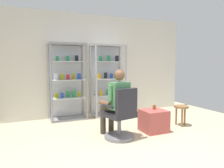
% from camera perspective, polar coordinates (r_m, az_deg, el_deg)
% --- Properties ---
extents(ground_plane, '(7.20, 7.20, 0.00)m').
position_cam_1_polar(ground_plane, '(3.33, 8.95, -19.38)').
color(ground_plane, '#C6B793').
extents(back_wall, '(6.00, 0.10, 2.70)m').
position_cam_1_polar(back_wall, '(5.78, -7.10, 4.97)').
color(back_wall, silver).
rests_on(back_wall, ground).
extents(display_cabinet_left, '(0.90, 0.45, 1.90)m').
position_cam_1_polar(display_cabinet_left, '(5.43, -11.91, 0.73)').
color(display_cabinet_left, gray).
rests_on(display_cabinet_left, ground).
extents(display_cabinet_right, '(0.90, 0.45, 1.90)m').
position_cam_1_polar(display_cabinet_right, '(5.76, -1.13, 1.15)').
color(display_cabinet_right, '#B7B7BC').
rests_on(display_cabinet_right, ground).
extents(office_chair, '(0.61, 0.58, 0.96)m').
position_cam_1_polar(office_chair, '(3.97, 2.45, -9.18)').
color(office_chair, slate).
rests_on(office_chair, ground).
extents(seated_shopkeeper, '(0.55, 0.61, 1.29)m').
position_cam_1_polar(seated_shopkeeper, '(4.03, 1.03, -4.32)').
color(seated_shopkeeper, '#3F382D').
rests_on(seated_shopkeeper, ground).
extents(storage_crate, '(0.49, 0.47, 0.45)m').
position_cam_1_polar(storage_crate, '(4.53, 11.10, -9.65)').
color(storage_crate, '#B24C47').
rests_on(storage_crate, ground).
extents(tea_glass, '(0.06, 0.06, 0.09)m').
position_cam_1_polar(tea_glass, '(4.53, 11.27, -6.13)').
color(tea_glass, brown).
rests_on(tea_glass, storage_crate).
extents(wooden_stool, '(0.32, 0.32, 0.45)m').
position_cam_1_polar(wooden_stool, '(5.07, 18.08, -6.63)').
color(wooden_stool, olive).
rests_on(wooden_stool, ground).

